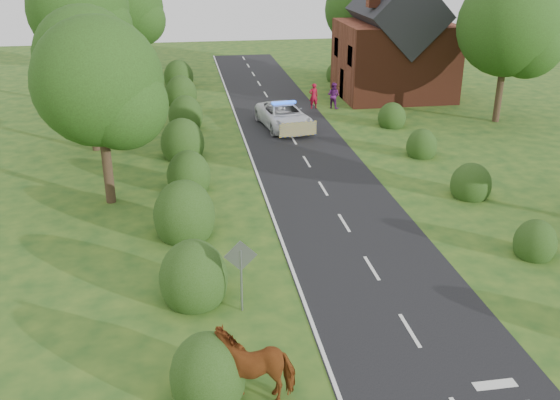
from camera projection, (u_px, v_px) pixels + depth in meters
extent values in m
plane|color=#20491A|center=(410.00, 331.00, 19.28)|extent=(120.00, 120.00, 0.00)
cube|color=black|center=(310.00, 168.00, 32.92)|extent=(6.00, 70.00, 0.02)
cube|color=white|center=(410.00, 330.00, 19.27)|extent=(0.12, 1.80, 0.01)
cube|color=white|center=(372.00, 268.00, 22.90)|extent=(0.12, 1.80, 0.01)
cube|color=white|center=(344.00, 223.00, 26.54)|extent=(0.12, 1.80, 0.01)
cube|color=white|center=(323.00, 188.00, 30.18)|extent=(0.12, 1.80, 0.01)
cube|color=white|center=(307.00, 162.00, 33.82)|extent=(0.12, 1.80, 0.01)
cube|color=white|center=(293.00, 140.00, 37.46)|extent=(0.12, 1.80, 0.01)
cube|color=white|center=(283.00, 122.00, 41.10)|extent=(0.12, 1.80, 0.01)
cube|color=white|center=(273.00, 107.00, 44.74)|extent=(0.12, 1.80, 0.01)
cube|color=white|center=(266.00, 94.00, 48.38)|extent=(0.12, 1.80, 0.01)
cube|color=white|center=(259.00, 83.00, 52.02)|extent=(0.12, 1.80, 0.01)
cube|color=white|center=(253.00, 74.00, 55.66)|extent=(0.12, 1.80, 0.01)
cube|color=white|center=(248.00, 66.00, 59.30)|extent=(0.12, 1.80, 0.01)
cube|color=white|center=(244.00, 58.00, 62.94)|extent=(0.12, 1.80, 0.01)
cube|color=white|center=(256.00, 171.00, 32.48)|extent=(0.12, 70.00, 0.01)
cube|color=white|center=(495.00, 384.00, 16.92)|extent=(1.20, 0.35, 0.01)
ellipsoid|color=#1F3D0F|center=(208.00, 376.00, 16.27)|extent=(2.00, 2.10, 2.40)
ellipsoid|color=#1F3D0F|center=(194.00, 279.00, 20.76)|extent=(2.30, 2.41, 2.70)
ellipsoid|color=#1F3D0F|center=(184.00, 216.00, 25.24)|extent=(2.50, 2.62, 3.00)
ellipsoid|color=#1F3D0F|center=(189.00, 176.00, 29.89)|extent=(2.10, 2.20, 2.50)
ellipsoid|color=#1F3D0F|center=(183.00, 143.00, 34.38)|extent=(2.40, 2.52, 2.80)
ellipsoid|color=#1F3D0F|center=(186.00, 116.00, 39.90)|extent=(2.20, 2.31, 2.60)
ellipsoid|color=#1F3D0F|center=(181.00, 94.00, 45.32)|extent=(2.30, 2.41, 2.70)
ellipsoid|color=#1F3D0F|center=(179.00, 77.00, 50.76)|extent=(2.40, 2.52, 2.80)
ellipsoid|color=#1F3D0F|center=(535.00, 243.00, 23.66)|extent=(1.60, 1.68, 1.90)
ellipsoid|color=#1F3D0F|center=(471.00, 185.00, 29.12)|extent=(1.90, 2.00, 2.10)
ellipsoid|color=#1F3D0F|center=(422.00, 146.00, 34.58)|extent=(1.70, 1.78, 2.00)
ellipsoid|color=#1F3D0F|center=(392.00, 118.00, 40.08)|extent=(1.80, 1.89, 2.00)
ellipsoid|color=#1F3D0F|center=(336.00, 75.00, 52.79)|extent=(1.70, 1.78, 2.00)
cylinder|color=#332316|center=(107.00, 161.00, 27.95)|extent=(0.44, 0.44, 3.96)
sphere|color=#223A13|center=(98.00, 81.00, 26.55)|extent=(5.60, 5.60, 5.60)
sphere|color=#2D621B|center=(122.00, 104.00, 26.54)|extent=(3.92, 3.92, 3.92)
cylinder|color=#332316|center=(93.00, 118.00, 35.05)|extent=(0.44, 0.44, 3.74)
sphere|color=#223A13|center=(86.00, 57.00, 33.73)|extent=(5.60, 5.60, 5.60)
sphere|color=#2D621B|center=(105.00, 74.00, 33.70)|extent=(3.92, 3.92, 3.92)
cylinder|color=#332316|center=(86.00, 74.00, 43.71)|extent=(0.44, 0.44, 4.84)
sphere|color=#223A13|center=(78.00, 9.00, 42.01)|extent=(6.80, 6.80, 6.80)
sphere|color=#2D621B|center=(97.00, 27.00, 41.99)|extent=(4.76, 4.76, 4.76)
cylinder|color=#332316|center=(131.00, 54.00, 53.31)|extent=(0.44, 0.44, 4.18)
sphere|color=#223A13|center=(127.00, 8.00, 51.83)|extent=(6.00, 6.00, 6.00)
sphere|color=#2D621B|center=(140.00, 20.00, 51.81)|extent=(4.20, 4.20, 4.20)
cylinder|color=#332316|center=(500.00, 88.00, 40.51)|extent=(0.44, 0.44, 4.40)
sphere|color=#223A13|center=(509.00, 25.00, 38.95)|extent=(6.40, 6.40, 6.40)
sphere|color=#2D621B|center=(528.00, 42.00, 38.93)|extent=(4.48, 4.48, 4.48)
cylinder|color=#332316|center=(358.00, 53.00, 54.41)|extent=(0.44, 0.44, 3.96)
sphere|color=#223A13|center=(360.00, 10.00, 53.01)|extent=(6.00, 6.00, 6.00)
sphere|color=#2D621B|center=(373.00, 21.00, 52.97)|extent=(4.20, 4.20, 4.20)
cylinder|color=gray|center=(241.00, 281.00, 19.93)|extent=(0.08, 0.08, 2.20)
cube|color=gray|center=(241.00, 256.00, 19.58)|extent=(1.06, 0.04, 1.06)
cube|color=#622B1A|center=(394.00, 60.00, 46.91)|extent=(8.00, 7.00, 5.50)
cube|color=black|center=(397.00, 12.00, 45.57)|extent=(5.94, 7.40, 5.94)
imported|color=#6D300D|center=(255.00, 367.00, 16.32)|extent=(2.44, 1.30, 1.72)
imported|color=silver|center=(284.00, 116.00, 39.65)|extent=(3.33, 5.91, 1.56)
cube|color=yellow|center=(298.00, 129.00, 37.18)|extent=(2.32, 0.38, 0.86)
cube|color=blue|center=(284.00, 103.00, 39.31)|extent=(1.58, 0.49, 0.14)
imported|color=maroon|center=(314.00, 96.00, 44.10)|extent=(0.71, 0.51, 1.81)
imported|color=#5A1962|center=(333.00, 95.00, 44.20)|extent=(1.13, 1.11, 1.84)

